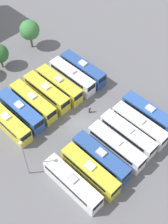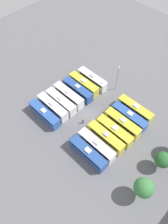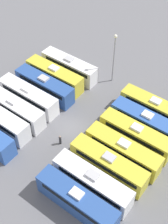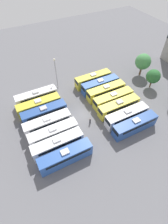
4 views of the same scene
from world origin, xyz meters
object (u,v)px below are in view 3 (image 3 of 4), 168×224
object	(u,v)px
bus_0	(69,66)
bus_7	(154,108)
bus_4	(14,108)
bus_9	(136,135)
bus_11	(109,164)
light_pole	(114,52)
bus_3	(28,96)
bus_12	(92,182)
bus_10	(123,151)
bus_8	(146,122)
bus_1	(55,75)
worker_person	(60,140)
bus_13	(77,200)
bus_2	(45,86)

from	to	relation	value
bus_0	bus_7	xyz separation A→B (m)	(0.22, 17.26, 0.00)
bus_4	bus_9	xyz separation A→B (m)	(-6.78, 17.98, 0.00)
bus_11	light_pole	bearing A→B (deg)	-148.06
bus_3	bus_12	distance (m)	18.89
bus_3	bus_10	xyz separation A→B (m)	(0.01, 18.19, 0.00)
bus_0	bus_8	distance (m)	18.05
bus_4	light_pole	distance (m)	18.75
bus_0	bus_1	size ratio (longest dim) A/B	1.00
bus_8	worker_person	bearing A→B (deg)	-41.53
bus_3	worker_person	size ratio (longest dim) A/B	6.53
bus_3	bus_9	bearing A→B (deg)	100.76
bus_11	bus_13	distance (m)	6.65
bus_7	bus_10	world-z (taller)	same
bus_9	bus_10	distance (m)	3.47
bus_11	bus_9	bearing A→B (deg)	177.20
bus_0	bus_2	xyz separation A→B (m)	(6.62, -0.05, 0.00)
light_pole	bus_8	bearing A→B (deg)	57.27
bus_12	bus_8	bearing A→B (deg)	178.08
bus_11	bus_12	size ratio (longest dim) A/B	1.00
bus_3	bus_4	distance (m)	3.33
bus_1	worker_person	size ratio (longest dim) A/B	6.53
bus_8	light_pole	distance (m)	13.30
bus_12	bus_0	bearing A→B (deg)	-134.07
bus_0	bus_4	world-z (taller)	same
bus_2	bus_10	bearing A→B (deg)	78.86
bus_4	bus_10	world-z (taller)	same
bus_13	bus_0	bearing A→B (deg)	-139.05
bus_0	bus_9	world-z (taller)	same
bus_3	bus_12	bearing A→B (deg)	69.56
bus_3	light_pole	size ratio (longest dim) A/B	1.17
bus_1	bus_3	world-z (taller)	same
bus_4	bus_13	xyz separation A→B (m)	(6.44, 17.50, 0.00)
bus_10	bus_0	bearing A→B (deg)	-119.70
bus_1	bus_3	xyz separation A→B (m)	(6.56, 0.01, 0.00)
bus_4	bus_10	xyz separation A→B (m)	(-3.31, 18.00, 0.00)
bus_4	bus_12	size ratio (longest dim) A/B	1.00
bus_8	bus_10	size ratio (longest dim) A/B	1.00
bus_8	bus_12	xyz separation A→B (m)	(13.14, -0.44, 0.00)
bus_4	bus_9	bearing A→B (deg)	110.65
worker_person	bus_7	bearing A→B (deg)	147.92
bus_0	bus_3	size ratio (longest dim) A/B	1.00
bus_9	light_pole	bearing A→B (deg)	-133.01
bus_10	bus_8	bearing A→B (deg)	-179.58
bus_10	light_pole	distance (m)	17.59
bus_9	bus_10	xyz separation A→B (m)	(3.47, 0.02, 0.00)
bus_2	bus_10	distance (m)	18.13
bus_4	bus_9	world-z (taller)	same
bus_3	bus_12	size ratio (longest dim) A/B	1.00
bus_2	bus_12	bearing A→B (deg)	59.77
bus_2	bus_7	xyz separation A→B (m)	(-6.40, 17.31, 0.00)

